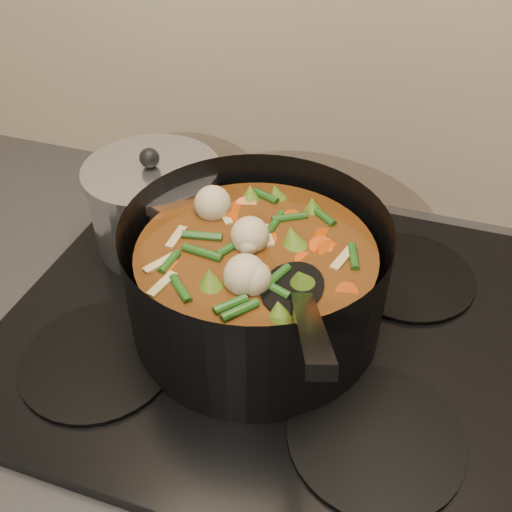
% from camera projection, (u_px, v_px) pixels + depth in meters
% --- Properties ---
extents(counter, '(2.64, 0.64, 0.91)m').
position_uv_depth(counter, '(262.00, 499.00, 1.02)').
color(counter, brown).
rests_on(counter, ground).
extents(stovetop, '(0.62, 0.54, 0.03)m').
position_uv_depth(stovetop, '(265.00, 320.00, 0.72)').
color(stovetop, black).
rests_on(stovetop, counter).
extents(stockpot, '(0.33, 0.40, 0.22)m').
position_uv_depth(stockpot, '(256.00, 279.00, 0.66)').
color(stockpot, black).
rests_on(stockpot, stovetop).
extents(saucepan, '(0.18, 0.18, 0.15)m').
position_uv_depth(saucepan, '(156.00, 205.00, 0.79)').
color(saucepan, silver).
rests_on(saucepan, stovetop).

